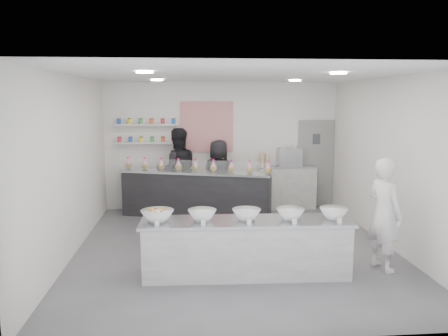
# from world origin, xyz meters

# --- Properties ---
(floor) EXTENTS (6.00, 6.00, 0.00)m
(floor) POSITION_xyz_m (0.00, 0.00, 0.00)
(floor) COLOR #515156
(floor) RESTS_ON ground
(ceiling) EXTENTS (6.00, 6.00, 0.00)m
(ceiling) POSITION_xyz_m (0.00, 0.00, 3.00)
(ceiling) COLOR white
(ceiling) RESTS_ON floor
(back_wall) EXTENTS (5.50, 0.00, 5.50)m
(back_wall) POSITION_xyz_m (0.00, 3.00, 1.50)
(back_wall) COLOR white
(back_wall) RESTS_ON floor
(left_wall) EXTENTS (0.00, 6.00, 6.00)m
(left_wall) POSITION_xyz_m (-2.75, 0.00, 1.50)
(left_wall) COLOR white
(left_wall) RESTS_ON floor
(right_wall) EXTENTS (0.00, 6.00, 6.00)m
(right_wall) POSITION_xyz_m (2.75, 0.00, 1.50)
(right_wall) COLOR white
(right_wall) RESTS_ON floor
(back_door) EXTENTS (0.88, 0.04, 2.10)m
(back_door) POSITION_xyz_m (2.30, 2.97, 1.05)
(back_door) COLOR gray
(back_door) RESTS_ON floor
(pattern_panel) EXTENTS (1.25, 0.03, 1.20)m
(pattern_panel) POSITION_xyz_m (-0.35, 2.98, 1.95)
(pattern_panel) COLOR #B92934
(pattern_panel) RESTS_ON back_wall
(jar_shelf_lower) EXTENTS (1.45, 0.22, 0.04)m
(jar_shelf_lower) POSITION_xyz_m (-1.75, 2.90, 1.60)
(jar_shelf_lower) COLOR silver
(jar_shelf_lower) RESTS_ON back_wall
(jar_shelf_upper) EXTENTS (1.45, 0.22, 0.04)m
(jar_shelf_upper) POSITION_xyz_m (-1.75, 2.90, 2.02)
(jar_shelf_upper) COLOR silver
(jar_shelf_upper) RESTS_ON back_wall
(preserve_jars) EXTENTS (1.45, 0.10, 0.56)m
(preserve_jars) POSITION_xyz_m (-1.75, 2.88, 1.88)
(preserve_jars) COLOR #C32F40
(preserve_jars) RESTS_ON jar_shelf_lower
(downlight_0) EXTENTS (0.24, 0.24, 0.02)m
(downlight_0) POSITION_xyz_m (-1.40, -1.00, 2.98)
(downlight_0) COLOR white
(downlight_0) RESTS_ON ceiling
(downlight_1) EXTENTS (0.24, 0.24, 0.02)m
(downlight_1) POSITION_xyz_m (1.40, -1.00, 2.98)
(downlight_1) COLOR white
(downlight_1) RESTS_ON ceiling
(downlight_2) EXTENTS (0.24, 0.24, 0.02)m
(downlight_2) POSITION_xyz_m (-1.40, 1.60, 2.98)
(downlight_2) COLOR white
(downlight_2) RESTS_ON ceiling
(downlight_3) EXTENTS (0.24, 0.24, 0.02)m
(downlight_3) POSITION_xyz_m (1.40, 1.60, 2.98)
(downlight_3) COLOR white
(downlight_3) RESTS_ON ceiling
(prep_counter) EXTENTS (3.13, 0.81, 0.85)m
(prep_counter) POSITION_xyz_m (0.04, -1.18, 0.42)
(prep_counter) COLOR #9C9B98
(prep_counter) RESTS_ON floor
(back_bar) EXTENTS (3.38, 1.57, 1.04)m
(back_bar) POSITION_xyz_m (-0.63, 2.17, 0.52)
(back_bar) COLOR black
(back_bar) RESTS_ON floor
(sneeze_guard) EXTENTS (3.16, 0.99, 0.28)m
(sneeze_guard) POSITION_xyz_m (-0.72, 1.89, 1.18)
(sneeze_guard) COLOR white
(sneeze_guard) RESTS_ON back_bar
(espresso_ledge) EXTENTS (1.38, 0.44, 1.03)m
(espresso_ledge) POSITION_xyz_m (1.55, 2.78, 0.51)
(espresso_ledge) COLOR #9C9B98
(espresso_ledge) RESTS_ON floor
(espresso_machine) EXTENTS (0.55, 0.38, 0.42)m
(espresso_machine) POSITION_xyz_m (1.60, 2.78, 1.24)
(espresso_machine) COLOR #93969E
(espresso_machine) RESTS_ON espresso_ledge
(cup_stacks) EXTENTS (0.24, 0.24, 0.31)m
(cup_stacks) POSITION_xyz_m (1.00, 2.78, 1.18)
(cup_stacks) COLOR #D3BA8C
(cup_stacks) RESTS_ON espresso_ledge
(prep_bowls) EXTENTS (3.04, 0.62, 0.17)m
(prep_bowls) POSITION_xyz_m (0.04, -1.18, 0.93)
(prep_bowls) COLOR white
(prep_bowls) RESTS_ON prep_counter
(label_cards) EXTENTS (2.66, 0.04, 0.07)m
(label_cards) POSITION_xyz_m (0.06, -1.71, 0.88)
(label_cards) COLOR white
(label_cards) RESTS_ON prep_counter
(cookie_bags) EXTENTS (3.24, 1.13, 0.27)m
(cookie_bags) POSITION_xyz_m (-0.63, 2.17, 1.17)
(cookie_bags) COLOR pink
(cookie_bags) RESTS_ON back_bar
(woman_prep) EXTENTS (0.61, 0.74, 1.75)m
(woman_prep) POSITION_xyz_m (2.16, -1.12, 0.87)
(woman_prep) COLOR white
(woman_prep) RESTS_ON floor
(staff_left) EXTENTS (1.04, 0.86, 1.96)m
(staff_left) POSITION_xyz_m (-1.05, 2.60, 0.98)
(staff_left) COLOR black
(staff_left) RESTS_ON floor
(staff_right) EXTENTS (0.97, 0.83, 1.69)m
(staff_right) POSITION_xyz_m (-0.10, 2.60, 0.84)
(staff_right) COLOR black
(staff_right) RESTS_ON floor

